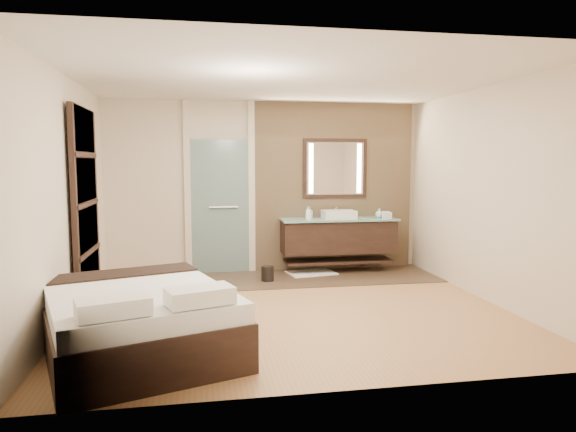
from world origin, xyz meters
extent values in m
plane|color=#A57745|center=(0.00, 0.00, 0.00)|extent=(5.00, 5.00, 0.00)
cube|color=#3B2F20|center=(0.60, 1.60, 0.01)|extent=(3.80, 1.30, 0.01)
cube|color=tan|center=(1.10, 2.21, 1.35)|extent=(2.60, 0.08, 2.70)
cube|color=black|center=(1.10, 1.92, 0.57)|extent=(1.80, 0.50, 0.50)
cube|color=black|center=(1.10, 1.92, 0.18)|extent=(1.71, 0.45, 0.04)
cube|color=#95E3DB|center=(1.10, 1.90, 0.85)|extent=(1.85, 0.55, 0.03)
cube|color=white|center=(1.10, 1.90, 0.93)|extent=(0.50, 0.38, 0.13)
cylinder|color=silver|center=(1.10, 2.09, 0.95)|extent=(0.03, 0.03, 0.18)
cylinder|color=silver|center=(1.10, 2.05, 1.03)|extent=(0.02, 0.10, 0.02)
cube|color=black|center=(1.10, 2.16, 1.65)|extent=(1.06, 0.03, 0.96)
cube|color=white|center=(1.10, 2.15, 1.65)|extent=(0.94, 0.01, 0.84)
cube|color=beige|center=(0.70, 2.14, 1.65)|extent=(0.07, 0.01, 0.80)
cube|color=beige|center=(1.50, 2.14, 1.65)|extent=(0.07, 0.01, 0.80)
cube|color=#A0CAC8|center=(-0.75, 2.20, 1.05)|extent=(0.90, 0.05, 2.10)
cylinder|color=silver|center=(-0.70, 2.15, 1.05)|extent=(0.45, 0.03, 0.03)
cube|color=beige|center=(-1.25, 2.21, 1.35)|extent=(0.10, 0.08, 2.70)
cube|color=beige|center=(-0.25, 2.21, 1.35)|extent=(0.10, 0.08, 2.70)
cube|color=black|center=(-2.43, 0.60, 1.20)|extent=(0.06, 1.20, 2.40)
cube|color=beige|center=(-2.41, 0.60, 0.37)|extent=(0.02, 1.06, 0.52)
cube|color=beige|center=(-2.41, 0.60, 0.96)|extent=(0.02, 1.06, 0.52)
cube|color=beige|center=(-2.41, 0.60, 1.54)|extent=(0.02, 1.06, 0.52)
cube|color=beige|center=(-2.41, 0.60, 2.13)|extent=(0.02, 1.06, 0.52)
cube|color=black|center=(-1.65, -1.15, 0.21)|extent=(2.07, 2.32, 0.42)
cube|color=white|center=(-1.65, -1.15, 0.51)|extent=(2.01, 2.25, 0.17)
cube|color=black|center=(-1.88, -0.46, 0.60)|extent=(1.55, 0.88, 0.04)
cube|color=white|center=(-1.73, -1.99, 0.67)|extent=(0.59, 0.44, 0.13)
cube|color=white|center=(-1.09, -1.77, 0.67)|extent=(0.59, 0.44, 0.13)
cube|color=white|center=(0.64, 1.84, 0.02)|extent=(0.80, 0.63, 0.02)
cylinder|color=black|center=(-0.10, 1.45, 0.12)|extent=(0.19, 0.19, 0.23)
cube|color=silver|center=(1.84, 1.75, 0.92)|extent=(0.12, 0.12, 0.10)
imported|color=white|center=(0.58, 1.81, 0.97)|extent=(0.09, 0.09, 0.21)
imported|color=#B2B2B2|center=(0.66, 2.02, 0.95)|extent=(0.10, 0.10, 0.18)
imported|color=#AAD6CF|center=(1.76, 1.88, 0.94)|extent=(0.15, 0.15, 0.15)
imported|color=silver|center=(1.88, 1.91, 0.91)|extent=(0.15, 0.15, 0.10)
camera|label=1|loc=(-1.08, -5.90, 1.75)|focal=32.00mm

